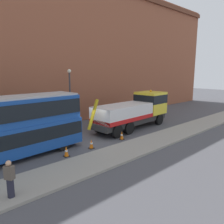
{
  "coord_description": "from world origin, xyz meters",
  "views": [
    {
      "loc": [
        -10.14,
        -14.37,
        5.64
      ],
      "look_at": [
        2.94,
        -0.08,
        2.0
      ],
      "focal_mm": 34.97,
      "sensor_mm": 36.0,
      "label": 1
    }
  ],
  "objects": [
    {
      "name": "building_facade",
      "position": [
        0.0,
        6.74,
        8.07
      ],
      "size": [
        60.0,
        1.5,
        16.0
      ],
      "color": "#935138",
      "rests_on": "ground_plane"
    },
    {
      "name": "street_lamp",
      "position": [
        1.47,
        4.55,
        3.47
      ],
      "size": [
        0.36,
        0.36,
        5.83
      ],
      "color": "#38383D",
      "rests_on": "ground_plane"
    },
    {
      "name": "ground_plane",
      "position": [
        0.0,
        0.0,
        0.0
      ],
      "size": [
        120.0,
        120.0,
        0.0
      ],
      "primitive_type": "plane",
      "color": "#4C4C51"
    },
    {
      "name": "near_kerb",
      "position": [
        0.0,
        -4.2,
        0.07
      ],
      "size": [
        60.0,
        2.8,
        0.15
      ],
      "primitive_type": "cube",
      "color": "gray",
      "rests_on": "ground_plane"
    },
    {
      "name": "recovery_tow_truck",
      "position": [
        6.04,
        -0.05,
        1.76
      ],
      "size": [
        10.21,
        3.15,
        3.67
      ],
      "rotation": [
        0.0,
        0.0,
        0.06
      ],
      "color": "#2D2D2D",
      "rests_on": "ground_plane"
    },
    {
      "name": "traffic_cone_near_bus",
      "position": [
        -3.06,
        -2.1,
        0.34
      ],
      "size": [
        0.36,
        0.36,
        0.72
      ],
      "color": "orange",
      "rests_on": "ground_plane"
    },
    {
      "name": "traffic_cone_near_truck",
      "position": [
        2.31,
        -1.98,
        0.34
      ],
      "size": [
        0.36,
        0.36,
        0.72
      ],
      "color": "orange",
      "rests_on": "ground_plane"
    },
    {
      "name": "traffic_cone_midway",
      "position": [
        -0.88,
        -1.99,
        0.34
      ],
      "size": [
        0.36,
        0.36,
        0.72
      ],
      "color": "orange",
      "rests_on": "ground_plane"
    },
    {
      "name": "pedestrian_onlooker",
      "position": [
        -7.48,
        -4.85,
        0.99
      ],
      "size": [
        0.43,
        0.48,
        1.71
      ],
      "rotation": [
        0.0,
        0.0,
        0.57
      ],
      "color": "#232333",
      "rests_on": "near_kerb"
    }
  ]
}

